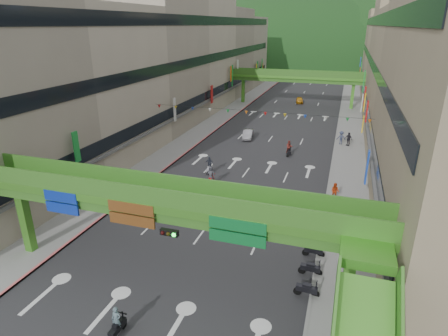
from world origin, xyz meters
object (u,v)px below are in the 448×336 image
object	(u,v)px
car_silver	(248,134)
car_yellow	(300,100)
scooter_rider_near	(117,323)
overpass_near	(172,217)
pedestrian_red	(335,193)
scooter_rider_mid	(289,148)

from	to	relation	value
car_silver	car_yellow	size ratio (longest dim) A/B	1.07
scooter_rider_near	car_silver	distance (m)	38.27
overpass_near	car_silver	bearing A→B (deg)	96.98
car_yellow	pedestrian_red	distance (m)	47.23
scooter_rider_mid	scooter_rider_near	bearing A→B (deg)	-97.28
scooter_rider_near	car_yellow	xyz separation A→B (m)	(1.02, 67.03, -0.22)
overpass_near	scooter_rider_near	distance (m)	6.34
scooter_rider_mid	pedestrian_red	world-z (taller)	scooter_rider_mid
scooter_rider_mid	car_yellow	size ratio (longest dim) A/B	0.55
car_silver	pedestrian_red	xyz separation A→B (m)	(13.01, -17.47, 0.18)
overpass_near	car_yellow	world-z (taller)	overpass_near
scooter_rider_mid	car_silver	size ratio (longest dim) A/B	0.52
overpass_near	car_yellow	bearing A→B (deg)	90.34
overpass_near	car_yellow	size ratio (longest dim) A/B	7.79
pedestrian_red	scooter_rider_near	bearing A→B (deg)	-102.52
scooter_rider_mid	pedestrian_red	bearing A→B (deg)	-62.27
car_silver	pedestrian_red	world-z (taller)	pedestrian_red
overpass_near	scooter_rider_near	bearing A→B (deg)	-107.62
overpass_near	car_silver	size ratio (longest dim) A/B	7.28
scooter_rider_near	car_silver	size ratio (longest dim) A/B	0.48
scooter_rider_near	car_yellow	distance (m)	67.04
scooter_rider_mid	pedestrian_red	distance (m)	13.16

